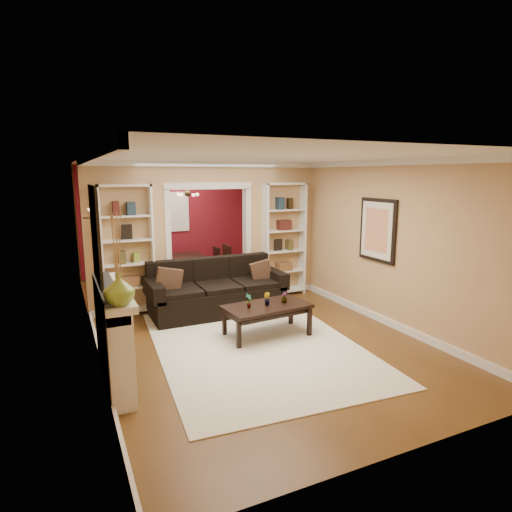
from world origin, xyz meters
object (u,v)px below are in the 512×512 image
bookshelf_left (127,251)px  dining_table (190,271)px  sofa (217,287)px  fireplace (115,336)px  coffee_table (267,320)px  bookshelf_right (284,240)px

bookshelf_left → dining_table: bearing=47.0°
bookshelf_left → dining_table: 2.49m
sofa → bookshelf_left: bookshelf_left is taller
bookshelf_left → fireplace: bearing=-102.0°
sofa → coffee_table: bearing=-76.7°
bookshelf_left → bookshelf_right: 3.10m
sofa → coffee_table: (0.32, -1.38, -0.23)m
bookshelf_right → fireplace: bookshelf_right is taller
sofa → bookshelf_right: 1.89m
bookshelf_right → dining_table: bookshelf_right is taller
coffee_table → bookshelf_left: (-1.76, 1.96, 0.90)m
dining_table → bookshelf_right: bearing=-138.7°
sofa → dining_table: bearing=85.9°
sofa → fireplace: (-1.97, -1.95, 0.10)m
bookshelf_right → dining_table: size_ratio=1.38×
coffee_table → bookshelf_left: size_ratio=0.56×
sofa → coffee_table: 1.43m
bookshelf_left → coffee_table: bearing=-48.1°
sofa → coffee_table: sofa is taller
bookshelf_right → fireplace: (-3.64, -2.53, -0.57)m
bookshelf_right → dining_table: (-1.50, 1.71, -0.86)m
bookshelf_right → dining_table: bearing=131.3°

